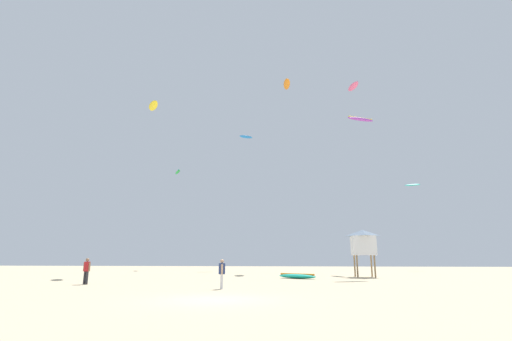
{
  "coord_description": "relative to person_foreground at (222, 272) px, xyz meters",
  "views": [
    {
      "loc": [
        3.4,
        -15.88,
        1.7
      ],
      "look_at": [
        0.0,
        16.6,
        9.27
      ],
      "focal_mm": 26.37,
      "sensor_mm": 36.0,
      "label": 1
    }
  ],
  "objects": [
    {
      "name": "kite_grounded_near",
      "position": [
        4.18,
        10.9,
        -0.74
      ],
      "size": [
        3.47,
        2.62,
        0.44
      ],
      "color": "#19B29E",
      "rests_on": "ground"
    },
    {
      "name": "person_midground",
      "position": [
        -9.45,
        2.64,
        0.03
      ],
      "size": [
        0.54,
        0.38,
        1.66
      ],
      "rotation": [
        0.0,
        0.0,
        1.31
      ],
      "color": "#2D2D33",
      "rests_on": "ground"
    },
    {
      "name": "kite_aloft_6",
      "position": [
        12.3,
        26.42,
        23.2
      ],
      "size": [
        1.55,
        2.91,
        0.64
      ],
      "color": "#E5598C"
    },
    {
      "name": "kite_aloft_2",
      "position": [
        21.15,
        34.21,
        11.02
      ],
      "size": [
        2.22,
        1.19,
        0.41
      ],
      "color": "#19B29E"
    },
    {
      "name": "kite_aloft_1",
      "position": [
        10.77,
        14.55,
        14.08
      ],
      "size": [
        3.0,
        2.06,
        0.48
      ],
      "color": "purple"
    },
    {
      "name": "lifeguard_tower",
      "position": [
        10.19,
        14.07,
        2.12
      ],
      "size": [
        2.3,
        2.3,
        4.15
      ],
      "color": "#8C704C",
      "rests_on": "ground"
    },
    {
      "name": "kite_aloft_0",
      "position": [
        -3.2,
        33.83,
        19.04
      ],
      "size": [
        2.17,
        1.65,
        0.43
      ],
      "color": "blue"
    },
    {
      "name": "kite_aloft_4",
      "position": [
        -13.7,
        33.4,
        13.57
      ],
      "size": [
        1.69,
        2.68,
        0.62
      ],
      "color": "green"
    },
    {
      "name": "person_foreground",
      "position": [
        0.0,
        0.0,
        0.0
      ],
      "size": [
        0.36,
        0.52,
        1.6
      ],
      "rotation": [
        0.0,
        0.0,
        0.22
      ],
      "color": "silver",
      "rests_on": "ground"
    },
    {
      "name": "kite_aloft_5",
      "position": [
        -11.03,
        15.68,
        16.94
      ],
      "size": [
        2.3,
        2.89,
        0.62
      ],
      "color": "yellow"
    },
    {
      "name": "ground_plane",
      "position": [
        0.74,
        -5.43,
        -0.94
      ],
      "size": [
        120.0,
        120.0,
        0.0
      ],
      "primitive_type": "plane",
      "color": "#C6B28C"
    },
    {
      "name": "kite_aloft_3",
      "position": [
        3.38,
        27.64,
        24.57
      ],
      "size": [
        1.39,
        3.43,
        0.76
      ],
      "color": "orange"
    }
  ]
}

